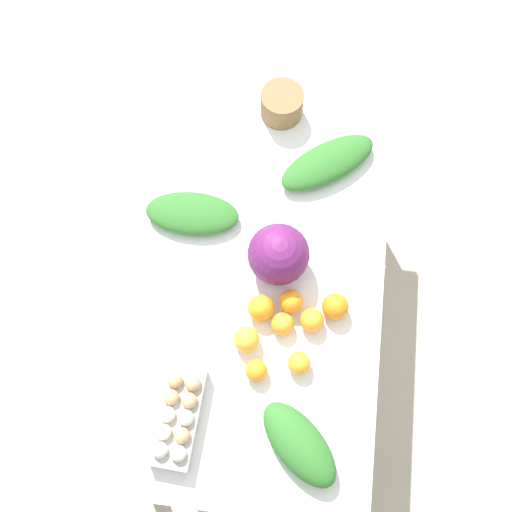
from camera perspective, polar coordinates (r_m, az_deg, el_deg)
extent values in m
plane|color=#B2A899|center=(2.47, 0.00, -5.62)|extent=(8.00, 8.00, 0.00)
cube|color=silver|center=(1.80, 0.00, -0.37)|extent=(1.48, 0.80, 0.03)
cylinder|color=olive|center=(2.45, -6.07, 12.92)|extent=(0.06, 0.06, 0.69)
cylinder|color=olive|center=(2.11, -12.44, -20.10)|extent=(0.06, 0.06, 0.69)
cylinder|color=olive|center=(2.43, 10.29, 11.04)|extent=(0.06, 0.06, 0.69)
cylinder|color=olive|center=(2.08, 7.56, -22.79)|extent=(0.06, 0.06, 0.69)
sphere|color=#601E5B|center=(1.69, 2.27, 0.17)|extent=(0.19, 0.19, 0.19)
cube|color=#A8A8A3|center=(1.68, -7.75, -15.67)|extent=(0.28, 0.13, 0.06)
sphere|color=white|center=(1.63, -7.78, -18.98)|extent=(0.04, 0.04, 0.04)
sphere|color=tan|center=(1.63, -7.41, -17.37)|extent=(0.04, 0.04, 0.04)
sphere|color=white|center=(1.63, -7.04, -15.76)|extent=(0.04, 0.04, 0.04)
sphere|color=tan|center=(1.63, -6.68, -14.16)|extent=(0.04, 0.04, 0.04)
sphere|color=tan|center=(1.64, -6.33, -12.56)|extent=(0.04, 0.04, 0.04)
sphere|color=white|center=(1.64, -9.62, -18.58)|extent=(0.04, 0.04, 0.04)
sphere|color=white|center=(1.64, -9.23, -16.98)|extent=(0.04, 0.04, 0.04)
sphere|color=white|center=(1.64, -8.85, -15.39)|extent=(0.04, 0.04, 0.04)
sphere|color=tan|center=(1.64, -8.48, -13.79)|extent=(0.04, 0.04, 0.04)
sphere|color=tan|center=(1.64, -8.11, -12.20)|extent=(0.04, 0.04, 0.04)
cylinder|color=olive|center=(1.98, 2.59, 14.94)|extent=(0.14, 0.14, 0.10)
ellipsoid|color=#2D6B28|center=(1.65, 4.34, -18.26)|extent=(0.28, 0.29, 0.09)
ellipsoid|color=#2D6B28|center=(1.90, 7.17, 9.26)|extent=(0.31, 0.36, 0.07)
ellipsoid|color=#2D6B28|center=(1.82, -6.39, 4.25)|extent=(0.15, 0.30, 0.06)
sphere|color=orange|center=(1.70, 5.61, -6.41)|extent=(0.07, 0.07, 0.07)
sphere|color=orange|center=(1.70, 2.67, -6.81)|extent=(0.07, 0.07, 0.07)
sphere|color=orange|center=(1.68, 4.33, -10.63)|extent=(0.07, 0.07, 0.07)
sphere|color=orange|center=(1.72, 7.93, -5.03)|extent=(0.08, 0.08, 0.08)
sphere|color=#F9A833|center=(1.68, -0.96, -8.34)|extent=(0.08, 0.08, 0.08)
sphere|color=orange|center=(1.71, 3.51, -4.53)|extent=(0.07, 0.07, 0.07)
sphere|color=orange|center=(1.70, 0.48, -5.23)|extent=(0.08, 0.08, 0.08)
sphere|color=orange|center=(1.67, 0.03, -11.38)|extent=(0.06, 0.06, 0.06)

